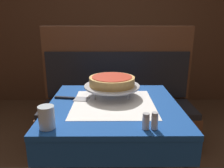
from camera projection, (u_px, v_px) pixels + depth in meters
dining_table_front at (113, 118)px, 1.46m from camera, size 0.85×0.85×0.77m
dining_table_rear at (135, 68)px, 3.03m from camera, size 0.85×0.85×0.76m
booth_bench at (117, 112)px, 2.34m from camera, size 1.60×0.51×1.24m
back_wall_panel at (112, 27)px, 3.40m from camera, size 6.00×0.04×2.40m
pizza_pan_stand at (112, 87)px, 1.54m from camera, size 0.39×0.39×0.08m
deep_dish_pizza at (112, 81)px, 1.53m from camera, size 0.32×0.32×0.06m
pizza_server at (73, 98)px, 1.51m from camera, size 0.25×0.10×0.01m
water_glass_near at (47, 117)px, 1.08m from camera, size 0.08×0.08×0.12m
salt_shaker at (146, 121)px, 1.08m from camera, size 0.04×0.04×0.08m
pepper_shaker at (155, 121)px, 1.08m from camera, size 0.03×0.03×0.09m
condiment_caddy at (134, 59)px, 2.99m from camera, size 0.12×0.12×0.14m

